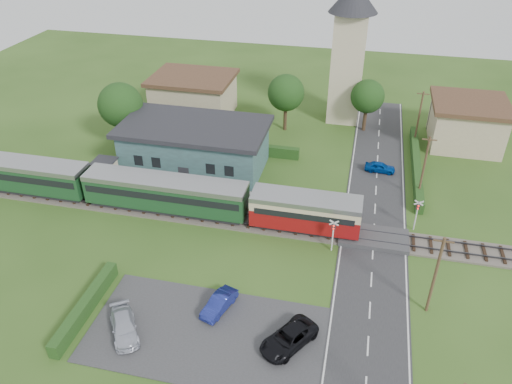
% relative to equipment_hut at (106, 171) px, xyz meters
% --- Properties ---
extents(ground, '(120.00, 120.00, 0.00)m').
position_rel_equipment_hut_xyz_m(ground, '(18.00, -5.20, -1.75)').
color(ground, '#2D4C19').
extents(railway_track, '(76.00, 3.20, 0.49)m').
position_rel_equipment_hut_xyz_m(railway_track, '(18.00, -3.20, -1.64)').
color(railway_track, '#4C443D').
rests_on(railway_track, ground).
extents(road, '(6.00, 70.00, 0.05)m').
position_rel_equipment_hut_xyz_m(road, '(28.00, -5.20, -1.72)').
color(road, '#28282B').
rests_on(road, ground).
extents(car_park, '(17.00, 9.00, 0.08)m').
position_rel_equipment_hut_xyz_m(car_park, '(16.50, -17.20, -1.71)').
color(car_park, '#333335').
rests_on(car_park, ground).
extents(crossing_deck, '(6.20, 3.40, 0.45)m').
position_rel_equipment_hut_xyz_m(crossing_deck, '(28.00, -3.20, -1.52)').
color(crossing_deck, '#333335').
rests_on(crossing_deck, ground).
extents(platform, '(30.00, 3.00, 0.45)m').
position_rel_equipment_hut_xyz_m(platform, '(8.00, 0.00, -1.52)').
color(platform, gray).
rests_on(platform, ground).
extents(equipment_hut, '(2.30, 2.30, 2.55)m').
position_rel_equipment_hut_xyz_m(equipment_hut, '(0.00, 0.00, 0.00)').
color(equipment_hut, beige).
rests_on(equipment_hut, platform).
extents(station_building, '(16.00, 9.00, 5.30)m').
position_rel_equipment_hut_xyz_m(station_building, '(8.00, 5.79, 0.95)').
color(station_building, '#407173').
rests_on(station_building, ground).
extents(train, '(43.20, 2.90, 3.40)m').
position_rel_equipment_hut_xyz_m(train, '(4.87, -3.20, 0.43)').
color(train, '#232328').
rests_on(train, ground).
extents(church_tower, '(6.00, 6.00, 17.60)m').
position_rel_equipment_hut_xyz_m(church_tower, '(23.00, 22.80, 8.48)').
color(church_tower, beige).
rests_on(church_tower, ground).
extents(house_west, '(10.80, 8.80, 5.50)m').
position_rel_equipment_hut_xyz_m(house_west, '(3.00, 19.80, 1.04)').
color(house_west, tan).
rests_on(house_west, ground).
extents(house_east, '(8.80, 8.80, 5.50)m').
position_rel_equipment_hut_xyz_m(house_east, '(38.00, 18.80, 1.05)').
color(house_east, tan).
rests_on(house_east, ground).
extents(hedge_carpark, '(0.80, 9.00, 1.20)m').
position_rel_equipment_hut_xyz_m(hedge_carpark, '(7.00, -17.20, -1.15)').
color(hedge_carpark, '#193814').
rests_on(hedge_carpark, ground).
extents(hedge_roadside, '(0.80, 18.00, 1.20)m').
position_rel_equipment_hut_xyz_m(hedge_roadside, '(32.20, 10.80, -1.15)').
color(hedge_roadside, '#193814').
rests_on(hedge_roadside, ground).
extents(hedge_station, '(22.00, 0.80, 1.30)m').
position_rel_equipment_hut_xyz_m(hedge_station, '(8.00, 10.30, -1.10)').
color(hedge_station, '#193814').
rests_on(hedge_station, ground).
extents(tree_a, '(5.20, 5.20, 8.00)m').
position_rel_equipment_hut_xyz_m(tree_a, '(-2.00, 8.80, 3.63)').
color(tree_a, '#332316').
rests_on(tree_a, ground).
extents(tree_b, '(4.60, 4.60, 7.34)m').
position_rel_equipment_hut_xyz_m(tree_b, '(16.00, 17.80, 3.27)').
color(tree_b, '#332316').
rests_on(tree_b, ground).
extents(tree_c, '(4.20, 4.20, 6.78)m').
position_rel_equipment_hut_xyz_m(tree_c, '(26.00, 19.80, 2.91)').
color(tree_c, '#332316').
rests_on(tree_c, ground).
extents(utility_pole_b, '(1.40, 0.22, 7.00)m').
position_rel_equipment_hut_xyz_m(utility_pole_b, '(32.20, -11.20, 1.88)').
color(utility_pole_b, '#473321').
rests_on(utility_pole_b, ground).
extents(utility_pole_c, '(1.40, 0.22, 7.00)m').
position_rel_equipment_hut_xyz_m(utility_pole_c, '(32.20, 4.80, 1.88)').
color(utility_pole_c, '#473321').
rests_on(utility_pole_c, ground).
extents(utility_pole_d, '(1.40, 0.22, 7.00)m').
position_rel_equipment_hut_xyz_m(utility_pole_d, '(32.20, 16.80, 1.88)').
color(utility_pole_d, '#473321').
rests_on(utility_pole_d, ground).
extents(crossing_signal_near, '(0.84, 0.28, 3.28)m').
position_rel_equipment_hut_xyz_m(crossing_signal_near, '(24.40, -5.61, 0.39)').
color(crossing_signal_near, silver).
rests_on(crossing_signal_near, ground).
extents(crossing_signal_far, '(0.84, 0.28, 3.28)m').
position_rel_equipment_hut_xyz_m(crossing_signal_far, '(31.60, -0.81, 0.39)').
color(crossing_signal_far, silver).
rests_on(crossing_signal_far, ground).
extents(streetlamp_west, '(0.30, 0.30, 5.15)m').
position_rel_equipment_hut_xyz_m(streetlamp_west, '(-4.00, 14.80, 1.29)').
color(streetlamp_west, '#3F3F47').
rests_on(streetlamp_west, ground).
extents(streetlamp_east, '(0.30, 0.30, 5.15)m').
position_rel_equipment_hut_xyz_m(streetlamp_east, '(34.00, 21.80, 1.29)').
color(streetlamp_east, '#3F3F47').
rests_on(streetlamp_east, ground).
extents(car_on_road, '(3.36, 1.47, 1.13)m').
position_rel_equipment_hut_xyz_m(car_on_road, '(28.25, 9.39, -1.13)').
color(car_on_road, '#043999').
rests_on(car_on_road, road).
extents(car_park_blue, '(2.29, 3.83, 1.19)m').
position_rel_equipment_hut_xyz_m(car_park_blue, '(16.77, -14.70, -1.07)').
color(car_park_blue, navy).
rests_on(car_park_blue, car_park).
extents(car_park_silver, '(3.74, 4.45, 1.22)m').
position_rel_equipment_hut_xyz_m(car_park_silver, '(10.76, -18.46, -1.06)').
color(car_park_silver, silver).
rests_on(car_park_silver, car_park).
extents(car_park_dark, '(4.25, 5.00, 1.27)m').
position_rel_equipment_hut_xyz_m(car_park_dark, '(22.50, -16.85, -1.03)').
color(car_park_dark, black).
rests_on(car_park_dark, car_park).
extents(pedestrian_near, '(0.67, 0.54, 1.58)m').
position_rel_equipment_hut_xyz_m(pedestrian_near, '(16.07, -0.73, -0.51)').
color(pedestrian_near, gray).
rests_on(pedestrian_near, platform).
extents(pedestrian_far, '(0.89, 1.04, 1.87)m').
position_rel_equipment_hut_xyz_m(pedestrian_far, '(1.07, -0.30, -0.36)').
color(pedestrian_far, gray).
rests_on(pedestrian_far, platform).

